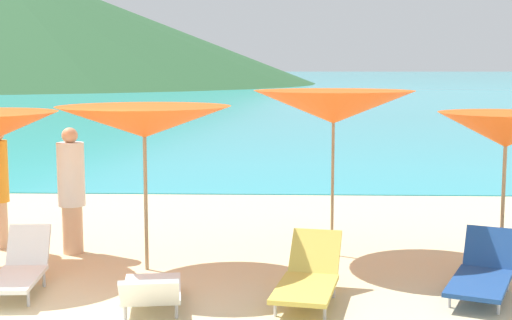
{
  "coord_description": "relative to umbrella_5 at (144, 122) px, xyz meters",
  "views": [
    {
      "loc": [
        2.81,
        -6.81,
        2.59
      ],
      "look_at": [
        2.43,
        4.01,
        1.2
      ],
      "focal_mm": 50.85,
      "sensor_mm": 36.0,
      "label": 1
    }
  ],
  "objects": [
    {
      "name": "lounge_chair_10",
      "position": [
        2.03,
        -1.18,
        -1.62
      ],
      "size": [
        0.87,
        1.59,
        0.67
      ],
      "rotation": [
        0.0,
        0.0,
        -0.19
      ],
      "color": "#D8BF4C",
      "rests_on": "ground_plane"
    },
    {
      "name": "umbrella_7",
      "position": [
        4.59,
        0.29,
        -0.12
      ],
      "size": [
        1.84,
        1.84,
        2.01
      ],
      "color": "#9E7F59",
      "rests_on": "ground_plane"
    },
    {
      "name": "lounge_chair_3",
      "position": [
        0.35,
        -1.65,
        -1.66
      ],
      "size": [
        0.8,
        1.49,
        0.56
      ],
      "rotation": [
        0.0,
        0.0,
        3.29
      ],
      "color": "white",
      "rests_on": "ground_plane"
    },
    {
      "name": "umbrella_5",
      "position": [
        0.0,
        0.0,
        0.0
      ],
      "size": [
        2.33,
        2.33,
        2.11
      ],
      "color": "#9E7F59",
      "rests_on": "ground_plane"
    },
    {
      "name": "umbrella_6",
      "position": [
        2.43,
        0.82,
        0.15
      ],
      "size": [
        2.23,
        2.23,
        2.28
      ],
      "color": "#9E7F59",
      "rests_on": "ground_plane"
    },
    {
      "name": "lounge_chair_8",
      "position": [
        -1.29,
        -0.99,
        -1.62
      ],
      "size": [
        0.63,
        1.35,
        0.68
      ],
      "rotation": [
        0.0,
        0.0,
        0.09
      ],
      "color": "white",
      "rests_on": "ground_plane"
    },
    {
      "name": "lounge_chair_1",
      "position": [
        4.02,
        -0.9,
        -1.65
      ],
      "size": [
        1.13,
        1.62,
        0.67
      ],
      "rotation": [
        0.0,
        0.0,
        -0.4
      ],
      "color": "#1E478C",
      "rests_on": "ground_plane"
    },
    {
      "name": "beachgoer_1",
      "position": [
        -1.19,
        0.79,
        -0.98
      ],
      "size": [
        0.37,
        0.37,
        1.77
      ],
      "rotation": [
        0.0,
        0.0,
        4.46
      ],
      "color": "#DBAA84",
      "rests_on": "ground_plane"
    },
    {
      "name": "ocean_water",
      "position": [
        -1.09,
        225.55,
        -1.9
      ],
      "size": [
        650.0,
        440.0,
        0.02
      ],
      "primitive_type": "cube",
      "color": "#2DADBC",
      "rests_on": "ground_plane"
    },
    {
      "name": "ground_plane",
      "position": [
        -1.09,
        7.79,
        -2.06
      ],
      "size": [
        50.0,
        100.0,
        0.3
      ],
      "primitive_type": "cube",
      "color": "beige"
    }
  ]
}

